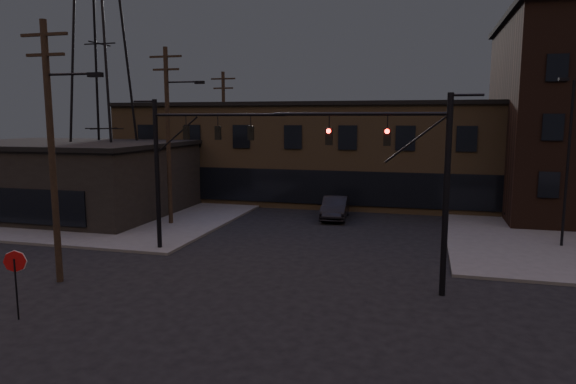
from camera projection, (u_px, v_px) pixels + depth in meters
The scene contains 14 objects.
ground at pixel (252, 321), 17.94m from camera, with size 140.00×140.00×0.00m, color black.
sidewalk_nw at pixel (95, 199), 44.62m from camera, with size 30.00×30.00×0.15m, color #474744.
building_row at pixel (358, 154), 44.13m from camera, with size 40.00×12.00×8.00m, color brown.
building_left at pixel (67, 180), 38.02m from camera, with size 16.00×12.00×5.00m, color black.
traffic_signal_near at pixel (417, 172), 20.16m from camera, with size 7.12×0.24×8.00m.
traffic_signal_far at pixel (179, 157), 26.60m from camera, with size 7.12×0.24×8.00m.
stop_sign at pixel (15, 269), 17.84m from camera, with size 0.72×0.33×2.48m.
utility_pole_near at pixel (53, 146), 21.44m from camera, with size 3.70×0.28×11.00m.
utility_pole_mid at pixel (169, 132), 33.13m from camera, with size 3.70×0.28×11.50m.
utility_pole_far at pixel (224, 132), 44.92m from camera, with size 2.20×0.28×11.00m.
transmission_tower at pixel (100, 44), 37.99m from camera, with size 7.00×7.00×25.00m, color black, non-canonical shape.
lot_light_a at pixel (569, 147), 27.19m from camera, with size 1.50×0.28×9.14m.
parked_car_lot_a at pixel (542, 211), 34.07m from camera, with size 1.78×4.43×1.51m, color black.
car_crossing at pixel (335, 208), 36.12m from camera, with size 1.67×4.79×1.58m, color black.
Camera 1 is at (5.67, -16.19, 7.04)m, focal length 32.00 mm.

